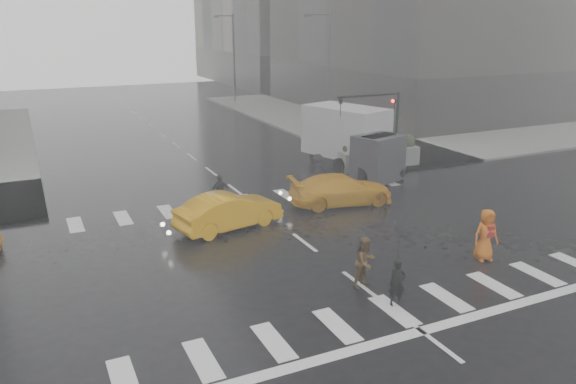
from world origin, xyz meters
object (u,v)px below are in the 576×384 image
traffic_signal_pole (383,116)px  pedestrian_orange (486,235)px  box_truck (354,138)px  taxi_mid (229,211)px  pedestrian_brown (365,262)px

traffic_signal_pole → pedestrian_orange: bearing=-107.2°
traffic_signal_pole → box_truck: size_ratio=0.66×
taxi_mid → box_truck: (9.64, 5.77, 1.17)m
traffic_signal_pole → taxi_mid: bearing=-155.0°
box_truck → pedestrian_brown: bearing=-137.4°
traffic_signal_pole → pedestrian_orange: size_ratio=2.33×
pedestrian_orange → taxi_mid: (-7.35, 7.06, -0.21)m
pedestrian_orange → box_truck: size_ratio=0.28×
pedestrian_brown → box_truck: 14.84m
pedestrian_orange → box_truck: 13.07m
pedestrian_brown → box_truck: box_truck is taller
pedestrian_orange → taxi_mid: bearing=148.0°
taxi_mid → box_truck: bearing=-71.6°
pedestrian_orange → box_truck: (2.29, 12.83, 0.96)m
taxi_mid → pedestrian_brown: bearing=-175.0°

